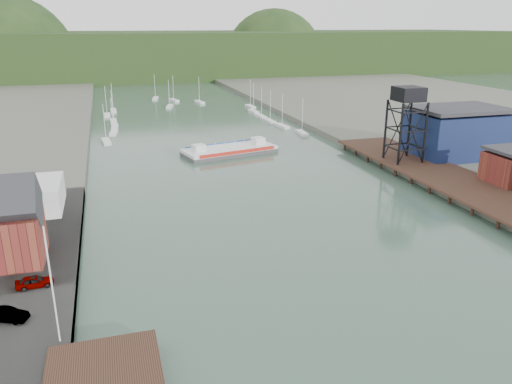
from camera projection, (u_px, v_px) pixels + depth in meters
ground at (414, 355)px, 48.70m from camera, size 600.00×600.00×0.00m
west_quay at (1, 306)px, 55.72m from camera, size 16.00×80.00×1.60m
east_pier at (447, 177)px, 98.99m from camera, size 14.00×70.00×2.45m
white_shed at (4, 198)px, 80.88m from camera, size 18.00×12.00×4.50m
flagpole at (52, 286)px, 46.37m from camera, size 0.16×0.16×12.00m
lift_tower at (408, 99)px, 105.84m from camera, size 6.50×6.50×16.00m
blue_shed at (457, 132)px, 114.48m from camera, size 20.50×14.50×11.30m
marina_sailboats at (187, 115)px, 174.27m from camera, size 57.71×92.65×0.90m
distant_hills at (139, 57)px, 317.78m from camera, size 500.00×120.00×80.00m
chain_ferry at (230, 150)px, 123.81m from camera, size 24.32×14.01×3.29m
car_west_a at (35, 281)px, 57.95m from camera, size 4.30×2.00×1.42m
car_west_b at (7, 315)px, 51.30m from camera, size 4.51×2.93×1.40m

